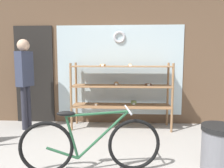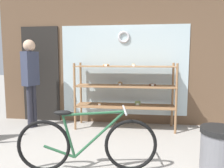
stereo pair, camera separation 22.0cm
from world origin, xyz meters
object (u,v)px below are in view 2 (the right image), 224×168
object	(u,v)px
display_case	(125,88)
bicycle	(87,144)
pedestrian	(31,76)
trash_bin	(220,150)

from	to	relation	value
display_case	bicycle	bearing A→B (deg)	-101.31
pedestrian	trash_bin	size ratio (longest dim) A/B	3.02
display_case	pedestrian	xyz separation A→B (m)	(-1.90, -0.17, 0.24)
trash_bin	bicycle	bearing A→B (deg)	-176.49
pedestrian	bicycle	bearing A→B (deg)	61.18
bicycle	pedestrian	world-z (taller)	pedestrian
display_case	bicycle	size ratio (longest dim) A/B	1.14
bicycle	trash_bin	bearing A→B (deg)	-5.00
bicycle	trash_bin	world-z (taller)	bicycle
display_case	bicycle	xyz separation A→B (m)	(-0.35, -1.77, -0.47)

